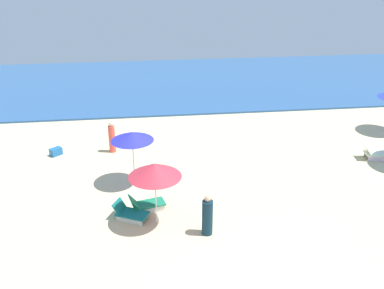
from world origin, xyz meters
TOP-DOWN VIEW (x-y plane):
  - ocean at (0.00, 22.85)m, footprint 60.00×14.31m
  - lounge_chair_0_0 at (8.14, 8.56)m, footprint 1.61×0.86m
  - umbrella_1 at (-2.88, 4.38)m, footprint 1.94×1.94m
  - lounge_chair_1_0 at (-3.25, 5.29)m, footprint 1.50×0.92m
  - lounge_chair_1_1 at (-3.88, 4.80)m, footprint 1.46×1.17m
  - umbrella_4 at (-3.69, 7.57)m, footprint 1.82×1.82m
  - lounge_chair_4_0 at (-2.39, 7.91)m, footprint 1.26×0.58m
  - beachgoer_2 at (-1.10, 3.49)m, footprint 0.52×0.52m
  - beachgoer_3 at (-4.79, 11.00)m, footprint 0.45×0.45m
  - cooler_box_0 at (-7.60, 10.94)m, footprint 0.66×0.64m

SIDE VIEW (x-z plane):
  - ocean at x=0.00m, z-range 0.00..0.12m
  - cooler_box_0 at x=-7.60m, z-range 0.00..0.37m
  - lounge_chair_1_1 at x=-3.88m, z-range -0.09..0.59m
  - lounge_chair_0_0 at x=8.14m, z-range -0.08..0.64m
  - lounge_chair_4_0 at x=-2.39m, z-range -0.08..0.64m
  - lounge_chair_1_0 at x=-3.25m, z-range -0.08..0.65m
  - beachgoer_2 at x=-1.10m, z-range -0.07..1.51m
  - beachgoer_3 at x=-4.79m, z-range -0.04..1.59m
  - umbrella_4 at x=-3.69m, z-range 1.03..3.48m
  - umbrella_1 at x=-2.88m, z-range 0.99..3.51m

